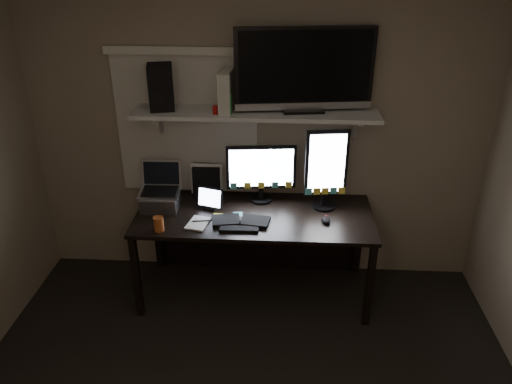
# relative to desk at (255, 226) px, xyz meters

# --- Properties ---
(back_wall) EXTENTS (3.60, 0.00, 3.60)m
(back_wall) POSITION_rel_desk_xyz_m (0.00, 0.25, 0.70)
(back_wall) COLOR #7C6A59
(back_wall) RESTS_ON floor
(window_blinds) EXTENTS (1.10, 0.02, 1.10)m
(window_blinds) POSITION_rel_desk_xyz_m (-0.55, 0.24, 0.75)
(window_blinds) COLOR beige
(window_blinds) RESTS_ON back_wall
(desk) EXTENTS (1.80, 0.75, 0.73)m
(desk) POSITION_rel_desk_xyz_m (0.00, 0.00, 0.00)
(desk) COLOR black
(desk) RESTS_ON floor
(wall_shelf) EXTENTS (1.80, 0.35, 0.03)m
(wall_shelf) POSITION_rel_desk_xyz_m (0.00, 0.08, 0.91)
(wall_shelf) COLOR #B8B7B2
(wall_shelf) RESTS_ON back_wall
(monitor_landscape) EXTENTS (0.55, 0.12, 0.48)m
(monitor_landscape) POSITION_rel_desk_xyz_m (0.04, 0.11, 0.42)
(monitor_landscape) COLOR black
(monitor_landscape) RESTS_ON desk
(monitor_portrait) EXTENTS (0.33, 0.10, 0.64)m
(monitor_portrait) POSITION_rel_desk_xyz_m (0.53, 0.02, 0.50)
(monitor_portrait) COLOR black
(monitor_portrait) RESTS_ON desk
(keyboard) EXTENTS (0.43, 0.18, 0.03)m
(keyboard) POSITION_rel_desk_xyz_m (-0.09, -0.26, 0.19)
(keyboard) COLOR black
(keyboard) RESTS_ON desk
(mouse) EXTENTS (0.08, 0.11, 0.04)m
(mouse) POSITION_rel_desk_xyz_m (0.54, -0.22, 0.19)
(mouse) COLOR black
(mouse) RESTS_ON desk
(notepad) EXTENTS (0.18, 0.22, 0.01)m
(notepad) POSITION_rel_desk_xyz_m (-0.40, -0.30, 0.18)
(notepad) COLOR silver
(notepad) RESTS_ON desk
(tablet) EXTENTS (0.23, 0.15, 0.19)m
(tablet) POSITION_rel_desk_xyz_m (-0.35, -0.06, 0.27)
(tablet) COLOR black
(tablet) RESTS_ON desk
(file_sorter) EXTENTS (0.22, 0.10, 0.28)m
(file_sorter) POSITION_rel_desk_xyz_m (-0.40, 0.17, 0.32)
(file_sorter) COLOR black
(file_sorter) RESTS_ON desk
(laptop) EXTENTS (0.32, 0.26, 0.35)m
(laptop) POSITION_rel_desk_xyz_m (-0.73, -0.08, 0.35)
(laptop) COLOR #A7A6AA
(laptop) RESTS_ON desk
(cup) EXTENTS (0.09, 0.09, 0.11)m
(cup) POSITION_rel_desk_xyz_m (-0.67, -0.41, 0.23)
(cup) COLOR #96431B
(cup) RESTS_ON desk
(sticky_notes) EXTENTS (0.36, 0.31, 0.00)m
(sticky_notes) POSITION_rel_desk_xyz_m (-0.14, -0.23, 0.18)
(sticky_notes) COLOR yellow
(sticky_notes) RESTS_ON desk
(tv) EXTENTS (1.01, 0.31, 0.59)m
(tv) POSITION_rel_desk_xyz_m (0.34, 0.10, 1.22)
(tv) COLOR black
(tv) RESTS_ON wall_shelf
(game_console) EXTENTS (0.10, 0.25, 0.29)m
(game_console) POSITION_rel_desk_xyz_m (-0.21, 0.06, 1.07)
(game_console) COLOR beige
(game_console) RESTS_ON wall_shelf
(speaker) EXTENTS (0.22, 0.25, 0.32)m
(speaker) POSITION_rel_desk_xyz_m (-0.70, 0.10, 1.09)
(speaker) COLOR black
(speaker) RESTS_ON wall_shelf
(bottles) EXTENTS (0.24, 0.12, 0.15)m
(bottles) POSITION_rel_desk_xyz_m (-0.24, -0.01, 1.00)
(bottles) COLOR #A50F0C
(bottles) RESTS_ON wall_shelf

